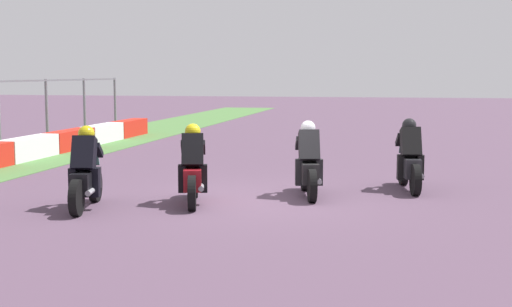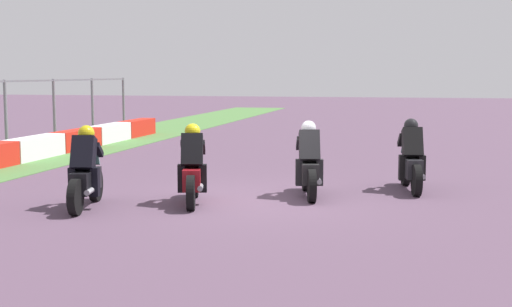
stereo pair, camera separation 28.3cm
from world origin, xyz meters
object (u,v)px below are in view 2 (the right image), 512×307
Objects in this scene: rider_lane_d at (86,174)px; rider_lane_b at (309,165)px; rider_lane_c at (193,171)px; rider_lane_a at (411,161)px.

rider_lane_b is at bearing -71.76° from rider_lane_d.
rider_lane_b is 2.39m from rider_lane_c.
rider_lane_b and rider_lane_d have the same top height.
rider_lane_c and rider_lane_d have the same top height.
rider_lane_d is at bearing 109.84° from rider_lane_a.
rider_lane_b is (-1.17, 1.98, 0.00)m from rider_lane_a.
rider_lane_a and rider_lane_d have the same top height.
rider_lane_c is at bearing 108.93° from rider_lane_b.
rider_lane_b and rider_lane_c have the same top height.
rider_lane_a and rider_lane_b have the same top height.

